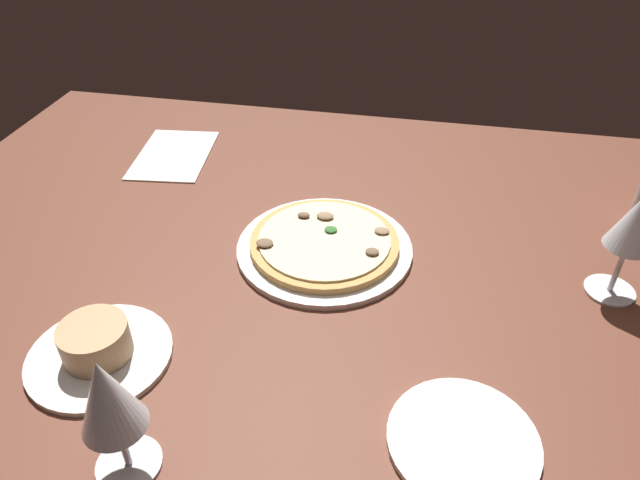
% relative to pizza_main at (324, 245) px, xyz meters
% --- Properties ---
extents(dining_table, '(1.50, 1.10, 0.04)m').
position_rel_pizza_main_xyz_m(dining_table, '(0.01, 0.03, -0.03)').
color(dining_table, brown).
rests_on(dining_table, ground).
extents(pizza_main, '(0.28, 0.28, 0.03)m').
position_rel_pizza_main_xyz_m(pizza_main, '(0.00, 0.00, 0.00)').
color(pizza_main, white).
rests_on(pizza_main, dining_table).
extents(ramekin_on_saucer, '(0.19, 0.19, 0.06)m').
position_rel_pizza_main_xyz_m(ramekin_on_saucer, '(0.25, 0.28, 0.01)').
color(ramekin_on_saucer, silver).
rests_on(ramekin_on_saucer, dining_table).
extents(wine_glass_far, '(0.07, 0.07, 0.17)m').
position_rel_pizza_main_xyz_m(wine_glass_far, '(-0.44, 0.01, 0.11)').
color(wine_glass_far, silver).
rests_on(wine_glass_far, dining_table).
extents(wine_glass_near, '(0.07, 0.07, 0.17)m').
position_rel_pizza_main_xyz_m(wine_glass_near, '(0.14, 0.42, 0.10)').
color(wine_glass_near, silver).
rests_on(wine_glass_near, dining_table).
extents(side_plate, '(0.17, 0.17, 0.01)m').
position_rel_pizza_main_xyz_m(side_plate, '(-0.22, 0.32, -0.01)').
color(side_plate, white).
rests_on(side_plate, dining_table).
extents(paper_menu, '(0.17, 0.23, 0.00)m').
position_rel_pizza_main_xyz_m(paper_menu, '(0.37, -0.25, -0.01)').
color(paper_menu, silver).
rests_on(paper_menu, dining_table).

